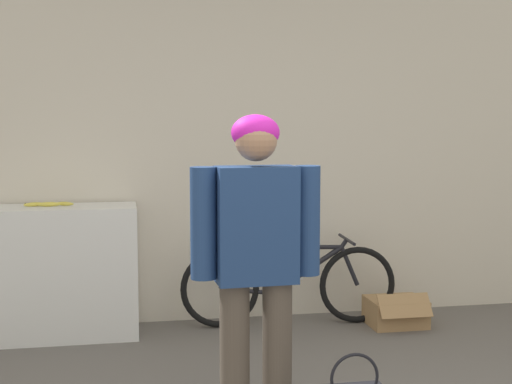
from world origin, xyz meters
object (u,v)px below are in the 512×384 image
object	(u,v)px
person	(256,250)
cardboard_box	(396,312)
bicycle	(289,284)
banana	(48,204)

from	to	relation	value
person	cardboard_box	size ratio (longest dim) A/B	3.77
person	bicycle	xyz separation A→B (m)	(0.61, 1.83, -0.61)
bicycle	banana	distance (m)	1.91
banana	cardboard_box	xyz separation A→B (m)	(2.61, -0.21, -0.88)
bicycle	cardboard_box	bearing A→B (deg)	-7.50
banana	cardboard_box	bearing A→B (deg)	-4.68
bicycle	person	bearing A→B (deg)	-104.90
bicycle	banana	xyz separation A→B (m)	(-1.79, 0.05, 0.65)
bicycle	banana	size ratio (longest dim) A/B	4.63
person	banana	xyz separation A→B (m)	(-1.18, 1.88, 0.04)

